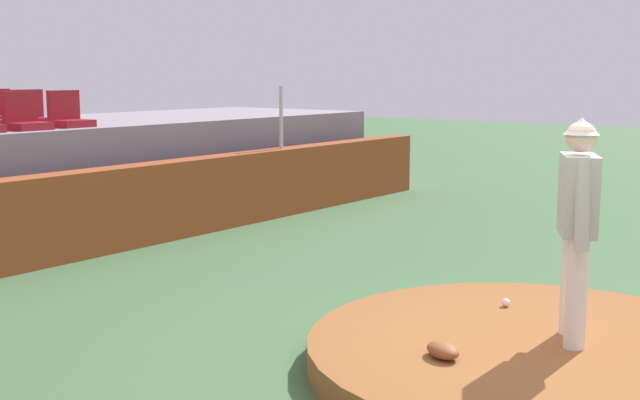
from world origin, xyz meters
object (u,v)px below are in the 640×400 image
(pitcher, at_px, (577,214))
(stadium_chair_7, at_px, (32,114))
(baseball, at_px, (506,303))
(fielding_glove, at_px, (443,350))
(stadium_chair_3, at_px, (69,116))
(stadium_chair_2, at_px, (25,118))

(pitcher, xyz_separation_m, stadium_chair_7, (0.87, 8.33, 0.47))
(baseball, bearing_deg, fielding_glove, -172.70)
(baseball, bearing_deg, stadium_chair_3, 87.44)
(stadium_chair_3, height_order, stadium_chair_7, same)
(pitcher, relative_size, stadium_chair_2, 3.42)
(fielding_glove, xyz_separation_m, stadium_chair_2, (1.08, 6.78, 1.41))
(stadium_chair_3, bearing_deg, fielding_glove, 75.37)
(fielding_glove, distance_m, stadium_chair_7, 8.06)
(stadium_chair_2, distance_m, stadium_chair_7, 1.18)
(baseball, relative_size, stadium_chair_3, 0.15)
(stadium_chair_3, xyz_separation_m, stadium_chair_7, (0.02, 0.90, 0.00))
(fielding_glove, height_order, stadium_chair_3, stadium_chair_3)
(pitcher, distance_m, stadium_chair_3, 7.49)
(fielding_glove, relative_size, stadium_chair_3, 0.60)
(stadium_chair_3, bearing_deg, baseball, 87.44)
(stadium_chair_7, bearing_deg, pitcher, 84.05)
(stadium_chair_2, bearing_deg, pitcher, 88.85)
(stadium_chair_3, distance_m, stadium_chair_7, 0.90)
(stadium_chair_2, relative_size, stadium_chair_3, 1.00)
(fielding_glove, bearing_deg, stadium_chair_2, -159.33)
(baseball, height_order, fielding_glove, fielding_glove)
(baseball, height_order, stadium_chair_2, stadium_chair_2)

